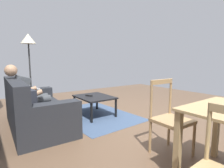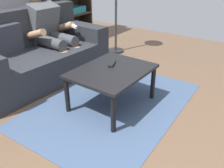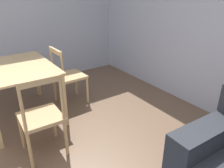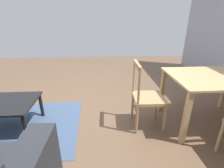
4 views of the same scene
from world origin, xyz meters
TOP-DOWN VIEW (x-y plane):
  - dining_table at (-1.91, 0.44)m, footprint 1.20×0.91m
  - dining_chair_near_wall at (-1.91, 1.17)m, footprint 0.43×0.43m
  - dining_chair_facing_couch at (-0.98, 0.44)m, footprint 0.43×0.43m

SIDE VIEW (x-z plane):
  - dining_chair_near_wall at x=-1.91m, z-range 0.00..0.90m
  - dining_chair_facing_couch at x=-0.98m, z-range -0.02..0.94m
  - dining_table at x=-1.91m, z-range 0.26..1.01m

